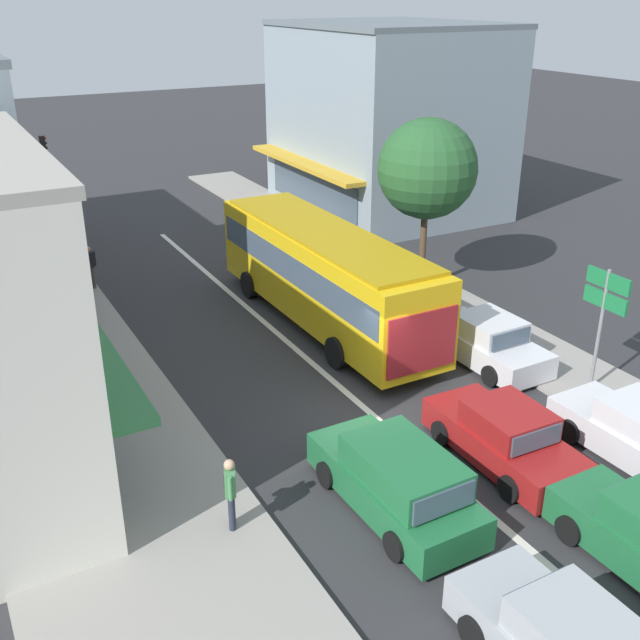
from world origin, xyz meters
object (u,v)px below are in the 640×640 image
(parked_sedan_kerb_rear, at_px, (313,240))
(pedestrian_browsing_midblock, at_px, (90,265))
(pedestrian_with_handbag_near, at_px, (231,489))
(city_bus, at_px, (324,270))
(pedestrian_far_walker, at_px, (79,279))
(parked_sedan_kerb_front, at_px, (639,434))
(street_tree_right, at_px, (427,169))
(parked_sedan_kerb_second, at_px, (486,342))
(traffic_light_downstreet, at_px, (46,165))
(wagon_behind_bus_near, at_px, (397,481))
(directional_road_sign, at_px, (605,302))
(sedan_queue_far_back, at_px, (505,437))
(parked_sedan_kerb_third, at_px, (391,285))

(parked_sedan_kerb_rear, height_order, pedestrian_browsing_midblock, pedestrian_browsing_midblock)
(parked_sedan_kerb_rear, xyz_separation_m, pedestrian_with_handbag_near, (-9.74, -14.71, 0.40))
(city_bus, bearing_deg, pedestrian_far_walker, 142.55)
(parked_sedan_kerb_front, distance_m, street_tree_right, 12.33)
(parked_sedan_kerb_rear, bearing_deg, parked_sedan_kerb_second, -90.66)
(city_bus, height_order, street_tree_right, street_tree_right)
(traffic_light_downstreet, bearing_deg, wagon_behind_bus_near, -84.70)
(pedestrian_with_handbag_near, relative_size, pedestrian_browsing_midblock, 1.00)
(directional_road_sign, bearing_deg, parked_sedan_kerb_rear, 95.22)
(sedan_queue_far_back, distance_m, parked_sedan_kerb_rear, 15.75)
(parked_sedan_kerb_front, xyz_separation_m, parked_sedan_kerb_third, (0.21, 10.92, 0.00))
(sedan_queue_far_back, distance_m, directional_road_sign, 5.09)
(parked_sedan_kerb_rear, height_order, pedestrian_with_handbag_near, pedestrian_with_handbag_near)
(sedan_queue_far_back, height_order, street_tree_right, street_tree_right)
(street_tree_right, height_order, pedestrian_browsing_midblock, street_tree_right)
(traffic_light_downstreet, relative_size, pedestrian_with_handbag_near, 2.58)
(parked_sedan_kerb_second, bearing_deg, parked_sedan_kerb_front, -91.41)
(sedan_queue_far_back, distance_m, pedestrian_with_handbag_near, 6.63)
(traffic_light_downstreet, relative_size, pedestrian_far_walker, 2.58)
(parked_sedan_kerb_rear, bearing_deg, pedestrian_with_handbag_near, -123.50)
(street_tree_right, bearing_deg, traffic_light_downstreet, 124.89)
(parked_sedan_kerb_second, relative_size, pedestrian_browsing_midblock, 2.59)
(parked_sedan_kerb_second, distance_m, pedestrian_browsing_midblock, 14.50)
(directional_road_sign, bearing_deg, parked_sedan_kerb_front, -118.53)
(traffic_light_downstreet, relative_size, pedestrian_browsing_midblock, 2.58)
(directional_road_sign, bearing_deg, sedan_queue_far_back, -162.13)
(wagon_behind_bus_near, height_order, directional_road_sign, directional_road_sign)
(parked_sedan_kerb_rear, height_order, street_tree_right, street_tree_right)
(sedan_queue_far_back, height_order, directional_road_sign, directional_road_sign)
(parked_sedan_kerb_third, bearing_deg, traffic_light_downstreet, 119.07)
(parked_sedan_kerb_front, relative_size, street_tree_right, 0.68)
(wagon_behind_bus_near, distance_m, parked_sedan_kerb_front, 6.23)
(parked_sedan_kerb_second, height_order, pedestrian_far_walker, pedestrian_far_walker)
(wagon_behind_bus_near, xyz_separation_m, directional_road_sign, (7.68, 1.74, 1.96))
(wagon_behind_bus_near, distance_m, pedestrian_browsing_midblock, 16.15)
(city_bus, height_order, pedestrian_browsing_midblock, city_bus)
(pedestrian_browsing_midblock, bearing_deg, traffic_light_downstreet, 87.58)
(parked_sedan_kerb_third, distance_m, street_tree_right, 4.27)
(city_bus, xyz_separation_m, pedestrian_far_walker, (-6.84, 5.24, -0.81))
(pedestrian_browsing_midblock, bearing_deg, parked_sedan_kerb_rear, -1.09)
(city_bus, bearing_deg, pedestrian_browsing_midblock, 133.24)
(parked_sedan_kerb_front, relative_size, parked_sedan_kerb_third, 1.00)
(directional_road_sign, bearing_deg, parked_sedan_kerb_third, 99.42)
(street_tree_right, bearing_deg, parked_sedan_kerb_second, -107.52)
(street_tree_right, bearing_deg, parked_sedan_kerb_front, -99.78)
(parked_sedan_kerb_front, height_order, pedestrian_browsing_midblock, pedestrian_browsing_midblock)
(parked_sedan_kerb_rear, relative_size, pedestrian_far_walker, 2.60)
(parked_sedan_kerb_third, relative_size, traffic_light_downstreet, 1.01)
(parked_sedan_kerb_rear, xyz_separation_m, traffic_light_downstreet, (-8.76, 9.72, 2.19))
(sedan_queue_far_back, relative_size, pedestrian_browsing_midblock, 2.60)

